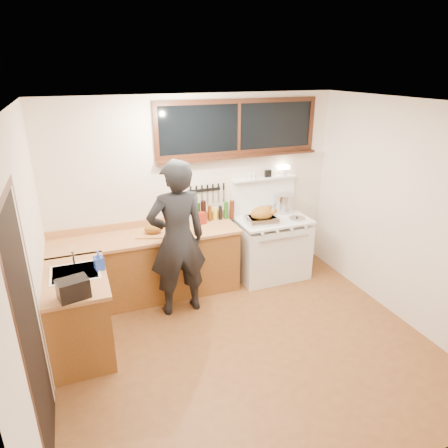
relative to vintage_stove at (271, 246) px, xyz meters
name	(u,v)px	position (x,y,z in m)	size (l,w,h in m)	color
ground_plane	(247,347)	(-1.00, -1.41, -0.48)	(4.00, 3.50, 0.02)	brown
room_shell	(251,207)	(-1.00, -1.41, 1.18)	(4.10, 3.60, 2.65)	silver
counter_back	(148,266)	(-1.80, 0.04, -0.01)	(2.44, 0.64, 1.00)	brown
counter_left	(79,313)	(-2.70, -0.79, -0.01)	(0.64, 1.09, 0.90)	brown
sink_unit	(76,277)	(-2.68, -0.71, 0.38)	(0.50, 0.45, 0.37)	white
vintage_stove	(271,246)	(0.00, 0.00, 0.00)	(1.02, 0.74, 1.58)	white
back_window	(239,134)	(-0.40, 0.31, 1.60)	(2.32, 0.13, 0.77)	black
left_doorway	(32,334)	(-2.99, -1.96, 0.62)	(0.02, 1.04, 2.17)	black
knife_strip	(206,191)	(-0.88, 0.32, 0.84)	(0.52, 0.03, 0.28)	black
man	(177,239)	(-1.50, -0.43, 0.51)	(0.74, 0.50, 1.96)	black
soap_bottle	(99,260)	(-2.43, -0.72, 0.54)	(0.11, 0.11, 0.21)	blue
toaster	(73,289)	(-2.70, -1.22, 0.53)	(0.31, 0.25, 0.19)	black
cutting_board	(153,230)	(-1.70, 0.02, 0.49)	(0.48, 0.42, 0.14)	#C0814C
roast_turkey	(262,217)	(-0.23, -0.13, 0.53)	(0.44, 0.33, 0.24)	silver
stockpot	(284,203)	(0.28, 0.18, 0.57)	(0.39, 0.39, 0.28)	silver
saucepan	(264,208)	(0.02, 0.29, 0.49)	(0.14, 0.26, 0.11)	silver
pot_lid	(297,218)	(0.31, -0.17, 0.45)	(0.27, 0.27, 0.04)	silver
coffee_tin	(202,218)	(-1.01, 0.15, 0.51)	(0.13, 0.12, 0.16)	maroon
pitcher	(192,217)	(-1.12, 0.21, 0.52)	(0.12, 0.12, 0.18)	white
bottle_cluster	(214,212)	(-0.80, 0.22, 0.56)	(0.57, 0.07, 0.30)	black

